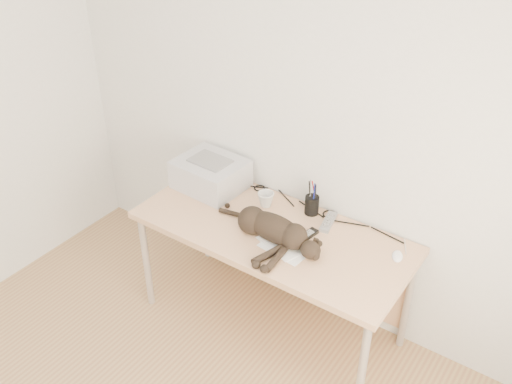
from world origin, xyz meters
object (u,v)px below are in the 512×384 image
Objects in this scene: mug at (266,199)px; mouse at (398,255)px; printer at (211,174)px; cat at (271,229)px; pen_cup at (312,205)px; desk at (280,240)px.

mug reaches higher than mouse.
mouse is at bearing -0.02° from mug.
printer is at bearing -177.63° from mug.
cat is at bearing -179.18° from mouse.
pen_cup is at bearing 150.14° from mouse.
printer is (-0.57, 0.07, 0.23)m from desk.
printer is at bearing 172.62° from desk.
pen_cup is 0.59m from mouse.
pen_cup is (0.10, 0.18, 0.19)m from desk.
pen_cup is (0.67, 0.11, -0.03)m from printer.
pen_cup reaches higher than mug.
printer is at bearing 161.96° from cat.
desk is 0.62m from printer.
cat is at bearing -76.43° from desk.
pen_cup reaches higher than printer.
mug is at bearing -161.05° from pen_cup.
cat is at bearing -51.55° from mug.
printer is 0.68m from pen_cup.
mouse is at bearing 7.55° from desk.
desk is 0.26m from mug.
mug is (-0.16, 0.09, 0.18)m from desk.
pen_cup is 2.17× the size of mouse.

